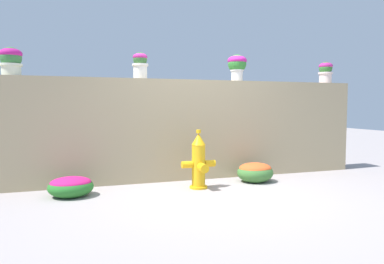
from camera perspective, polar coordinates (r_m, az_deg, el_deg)
The scene contains 9 objects.
ground_plane at distance 4.84m, azimuth 4.21°, elevation -9.72°, with size 24.00×24.00×0.00m, color #9E9492.
stone_wall at distance 5.82m, azimuth -0.27°, elevation 0.41°, with size 5.83×0.40×1.56m, color tan.
potted_plant_0 at distance 5.62m, azimuth -26.53°, elevation 10.14°, with size 0.30×0.30×0.40m.
potted_plant_1 at distance 5.65m, azimuth -8.14°, elevation 10.55°, with size 0.24×0.24×0.40m.
potted_plant_2 at distance 6.15m, azimuth 7.09°, elevation 10.46°, with size 0.32×0.32×0.44m.
potted_plant_3 at distance 7.14m, azimuth 20.21°, elevation 8.97°, with size 0.26×0.26×0.40m.
fire_hydrant at distance 5.10m, azimuth 1.07°, elevation -4.80°, with size 0.49×0.39×0.83m.
flower_bush_left at distance 5.66m, azimuth 9.88°, elevation -6.10°, with size 0.56×0.50×0.31m.
flower_bush_right at distance 4.95m, azimuth -18.48°, elevation -8.00°, with size 0.57×0.51×0.26m.
Camera 1 is at (-1.84, -4.33, 1.16)m, focal length 34.01 mm.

